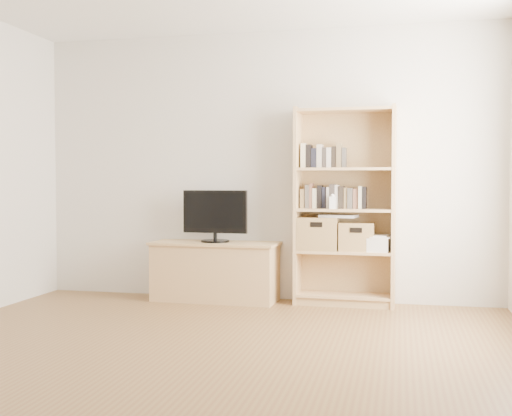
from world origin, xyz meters
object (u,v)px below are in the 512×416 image
(tv_stand, at_px, (215,273))
(bookshelf, at_px, (345,206))
(television, at_px, (215,216))
(basket_right, at_px, (357,237))
(baby_monitor, at_px, (332,203))
(basket_left, at_px, (318,233))
(laptop, at_px, (339,216))

(tv_stand, height_order, bookshelf, bookshelf)
(tv_stand, distance_m, television, 0.54)
(basket_right, bearing_deg, television, -177.92)
(bookshelf, height_order, baby_monitor, bookshelf)
(bookshelf, xyz_separation_m, basket_right, (0.11, -0.01, -0.28))
(tv_stand, relative_size, baby_monitor, 10.41)
(baby_monitor, distance_m, basket_left, 0.34)
(basket_left, distance_m, laptop, 0.25)
(television, distance_m, basket_right, 1.36)
(television, xyz_separation_m, basket_left, (0.99, 0.06, -0.15))
(tv_stand, distance_m, baby_monitor, 1.32)
(basket_right, relative_size, laptop, 0.96)
(tv_stand, xyz_separation_m, laptop, (1.18, 0.05, 0.56))
(television, height_order, baby_monitor, television)
(basket_left, bearing_deg, laptop, -3.27)
(television, bearing_deg, basket_right, 5.31)
(tv_stand, relative_size, laptop, 3.62)
(tv_stand, xyz_separation_m, baby_monitor, (1.13, -0.04, 0.68))
(tv_stand, xyz_separation_m, basket_left, (0.99, 0.06, 0.39))
(tv_stand, height_order, baby_monitor, baby_monitor)
(baby_monitor, xyz_separation_m, basket_left, (-0.14, 0.10, -0.29))
(laptop, bearing_deg, basket_right, 11.76)
(basket_right, bearing_deg, tv_stand, -177.92)
(baby_monitor, bearing_deg, tv_stand, 170.72)
(basket_right, height_order, laptop, laptop)
(basket_left, relative_size, laptop, 1.14)
(television, bearing_deg, laptop, 5.50)
(television, relative_size, baby_monitor, 5.57)
(baby_monitor, relative_size, laptop, 0.35)
(television, relative_size, basket_left, 1.71)
(bookshelf, bearing_deg, basket_left, -178.81)
(basket_right, bearing_deg, laptop, -179.27)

